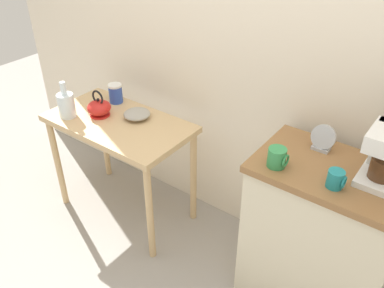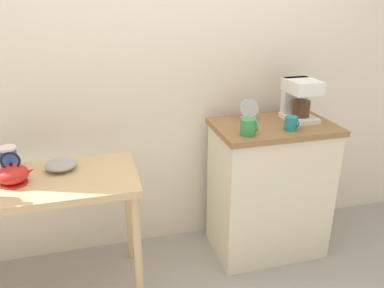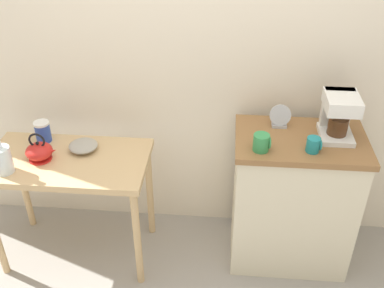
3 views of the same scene
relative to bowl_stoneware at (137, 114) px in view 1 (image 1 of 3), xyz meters
The scene contains 11 objects.
ground_plane 1.01m from the bowl_stoneware, ahead, with size 8.00×8.00×0.00m, color gray.
back_wall 1.02m from the bowl_stoneware, 25.90° to the left, with size 4.40×0.10×2.80m, color beige.
wooden_table 0.18m from the bowl_stoneware, 128.12° to the right, with size 0.95×0.52×0.75m.
kitchen_counter 1.32m from the bowl_stoneware, ahead, with size 0.74×0.48×0.91m.
bowl_stoneware is the anchor object (origin of this frame).
teakettle 0.25m from the bowl_stoneware, 152.47° to the right, with size 0.19×0.15×0.18m.
glass_carafe_vase 0.46m from the bowl_stoneware, 146.77° to the right, with size 0.11×0.11×0.24m.
canister_enamel 0.29m from the bowl_stoneware, 163.20° to the left, with size 0.10×0.10×0.13m.
mug_tall_green 1.06m from the bowl_stoneware, ahead, with size 0.09×0.09×0.10m.
mug_dark_teal 1.33m from the bowl_stoneware, ahead, with size 0.08×0.07×0.08m.
table_clock 1.18m from the bowl_stoneware, ahead, with size 0.12×0.06×0.13m.
Camera 1 is at (1.01, -1.54, 2.04)m, focal length 37.79 mm.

